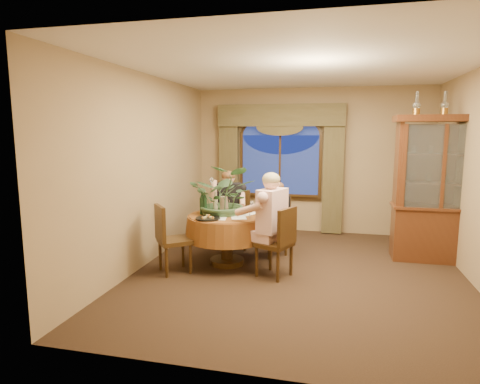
% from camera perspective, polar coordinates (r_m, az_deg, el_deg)
% --- Properties ---
extents(floor, '(5.00, 5.00, 0.00)m').
position_cam_1_polar(floor, '(5.81, 8.24, -11.33)').
color(floor, black).
rests_on(floor, ground).
extents(wall_back, '(4.50, 0.00, 4.50)m').
position_cam_1_polar(wall_back, '(7.98, 10.07, 4.36)').
color(wall_back, '#8D734E').
rests_on(wall_back, ground).
extents(ceiling, '(5.00, 5.00, 0.00)m').
position_cam_1_polar(ceiling, '(5.53, 8.89, 17.14)').
color(ceiling, white).
rests_on(ceiling, wall_back).
extents(window, '(1.62, 0.10, 1.32)m').
position_cam_1_polar(window, '(7.97, 5.70, 3.72)').
color(window, navy).
rests_on(window, wall_back).
extents(arched_transom, '(1.60, 0.06, 0.44)m').
position_cam_1_polar(arched_transom, '(7.94, 5.79, 9.34)').
color(arched_transom, navy).
rests_on(arched_transom, wall_back).
extents(drapery_left, '(0.38, 0.14, 2.32)m').
position_cam_1_polar(drapery_left, '(8.13, -1.58, 3.01)').
color(drapery_left, '#443B1F').
rests_on(drapery_left, floor).
extents(drapery_right, '(0.38, 0.14, 2.32)m').
position_cam_1_polar(drapery_right, '(7.86, 13.11, 2.60)').
color(drapery_right, '#443B1F').
rests_on(drapery_right, floor).
extents(swag_valance, '(2.45, 0.16, 0.42)m').
position_cam_1_polar(swag_valance, '(7.87, 5.73, 10.80)').
color(swag_valance, '#443B1F').
rests_on(swag_valance, wall_back).
extents(dining_table, '(1.32, 1.32, 0.75)m').
position_cam_1_polar(dining_table, '(6.02, -1.87, -6.78)').
color(dining_table, '#932C0E').
rests_on(dining_table, floor).
extents(china_cabinet, '(1.37, 0.54, 2.21)m').
position_cam_1_polar(china_cabinet, '(6.74, 26.39, 0.33)').
color(china_cabinet, '#3E1D0F').
rests_on(china_cabinet, floor).
extents(oil_lamp_left, '(0.11, 0.11, 0.34)m').
position_cam_1_polar(oil_lamp_left, '(6.62, 23.84, 11.44)').
color(oil_lamp_left, '#A5722D').
rests_on(oil_lamp_left, china_cabinet).
extents(oil_lamp_center, '(0.11, 0.11, 0.34)m').
position_cam_1_polar(oil_lamp_center, '(6.70, 27.12, 11.19)').
color(oil_lamp_center, '#A5722D').
rests_on(oil_lamp_center, china_cabinet).
extents(oil_lamp_right, '(0.11, 0.11, 0.34)m').
position_cam_1_polar(oil_lamp_right, '(6.80, 30.32, 10.92)').
color(oil_lamp_right, '#A5722D').
rests_on(oil_lamp_right, china_cabinet).
extents(chair_right, '(0.56, 0.56, 0.96)m').
position_cam_1_polar(chair_right, '(5.52, 4.89, -7.10)').
color(chair_right, black).
rests_on(chair_right, floor).
extents(chair_back_right, '(0.59, 0.59, 0.96)m').
position_cam_1_polar(chair_back_right, '(6.45, 4.46, -4.79)').
color(chair_back_right, black).
rests_on(chair_back_right, floor).
extents(chair_back, '(0.45, 0.45, 0.96)m').
position_cam_1_polar(chair_back, '(6.82, -0.54, -4.02)').
color(chair_back, black).
rests_on(chair_back, floor).
extents(chair_front_left, '(0.59, 0.59, 0.96)m').
position_cam_1_polar(chair_front_left, '(5.73, -9.28, -6.59)').
color(chair_front_left, black).
rests_on(chair_front_left, floor).
extents(person_pink, '(0.63, 0.65, 1.43)m').
position_cam_1_polar(person_pink, '(5.52, 4.57, -4.58)').
color(person_pink, beige).
rests_on(person_pink, floor).
extents(person_back, '(0.57, 0.54, 1.34)m').
position_cam_1_polar(person_back, '(6.71, -1.63, -2.60)').
color(person_back, black).
rests_on(person_back, floor).
extents(person_scarf, '(0.57, 0.58, 1.21)m').
position_cam_1_polar(person_scarf, '(6.31, 5.42, -3.96)').
color(person_scarf, black).
rests_on(person_scarf, floor).
extents(stoneware_vase, '(0.14, 0.14, 0.26)m').
position_cam_1_polar(stoneware_vase, '(6.01, -2.27, -1.85)').
color(stoneware_vase, '#917460').
rests_on(stoneware_vase, dining_table).
extents(centerpiece_plant, '(0.98, 1.09, 0.85)m').
position_cam_1_polar(centerpiece_plant, '(5.94, -2.17, 2.84)').
color(centerpiece_plant, '#385936').
rests_on(centerpiece_plant, dining_table).
extents(olive_bowl, '(0.16, 0.16, 0.05)m').
position_cam_1_polar(olive_bowl, '(5.87, -1.24, -3.14)').
color(olive_bowl, '#4A5B31').
rests_on(olive_bowl, dining_table).
extents(cheese_platter, '(0.35, 0.35, 0.02)m').
position_cam_1_polar(cheese_platter, '(5.65, -4.57, -3.77)').
color(cheese_platter, black).
rests_on(cheese_platter, dining_table).
extents(wine_bottle_0, '(0.07, 0.07, 0.33)m').
position_cam_1_polar(wine_bottle_0, '(6.00, -3.50, -1.54)').
color(wine_bottle_0, tan).
rests_on(wine_bottle_0, dining_table).
extents(wine_bottle_1, '(0.07, 0.07, 0.33)m').
position_cam_1_polar(wine_bottle_1, '(5.97, -5.42, -1.62)').
color(wine_bottle_1, black).
rests_on(wine_bottle_1, dining_table).
extents(wine_bottle_2, '(0.07, 0.07, 0.33)m').
position_cam_1_polar(wine_bottle_2, '(6.09, -5.13, -1.42)').
color(wine_bottle_2, tan).
rests_on(wine_bottle_2, dining_table).
extents(wine_bottle_3, '(0.07, 0.07, 0.33)m').
position_cam_1_polar(wine_bottle_3, '(5.96, -5.05, -1.64)').
color(wine_bottle_3, black).
rests_on(wine_bottle_3, dining_table).
extents(tasting_paper_0, '(0.29, 0.35, 0.00)m').
position_cam_1_polar(tasting_paper_0, '(5.75, -0.20, -3.61)').
color(tasting_paper_0, white).
rests_on(tasting_paper_0, dining_table).
extents(tasting_paper_1, '(0.33, 0.36, 0.00)m').
position_cam_1_polar(tasting_paper_1, '(6.01, 1.16, -3.08)').
color(tasting_paper_1, white).
rests_on(tasting_paper_1, dining_table).
extents(tasting_paper_2, '(0.26, 0.33, 0.00)m').
position_cam_1_polar(tasting_paper_2, '(5.71, -3.01, -3.71)').
color(tasting_paper_2, white).
rests_on(tasting_paper_2, dining_table).
extents(wine_glass_person_pink, '(0.07, 0.07, 0.18)m').
position_cam_1_polar(wine_glass_person_pink, '(5.68, 1.40, -2.88)').
color(wine_glass_person_pink, silver).
rests_on(wine_glass_person_pink, dining_table).
extents(wine_glass_person_back, '(0.07, 0.07, 0.18)m').
position_cam_1_polar(wine_glass_person_back, '(6.31, -1.75, -1.72)').
color(wine_glass_person_back, silver).
rests_on(wine_glass_person_back, dining_table).
extents(wine_glass_person_scarf, '(0.07, 0.07, 0.18)m').
position_cam_1_polar(wine_glass_person_scarf, '(6.06, 1.72, -2.15)').
color(wine_glass_person_scarf, silver).
rests_on(wine_glass_person_scarf, dining_table).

